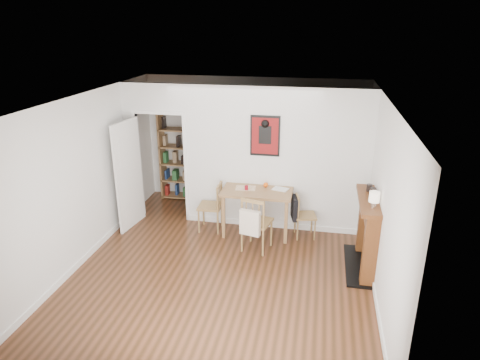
% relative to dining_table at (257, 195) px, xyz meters
% --- Properties ---
extents(ground, '(5.20, 5.20, 0.00)m').
position_rel_dining_table_xyz_m(ground, '(-0.32, -1.10, -0.74)').
color(ground, brown).
rests_on(ground, ground).
extents(room_shell, '(5.20, 5.20, 5.20)m').
position_rel_dining_table_xyz_m(room_shell, '(-0.22, 0.24, 0.56)').
color(room_shell, white).
rests_on(room_shell, ground).
extents(dining_table, '(1.23, 0.78, 0.84)m').
position_rel_dining_table_xyz_m(dining_table, '(0.00, 0.00, 0.00)').
color(dining_table, olive).
rests_on(dining_table, ground).
extents(chair_left, '(0.46, 0.46, 0.91)m').
position_rel_dining_table_xyz_m(chair_left, '(-0.86, -0.06, -0.28)').
color(chair_left, '#A3844C').
rests_on(chair_left, ground).
extents(chair_right, '(0.51, 0.47, 0.79)m').
position_rel_dining_table_xyz_m(chair_right, '(0.84, -0.00, -0.33)').
color(chair_right, '#A3844C').
rests_on(chair_right, ground).
extents(chair_front, '(0.59, 0.64, 0.98)m').
position_rel_dining_table_xyz_m(chair_front, '(0.08, -0.62, -0.24)').
color(chair_front, '#A3844C').
rests_on(chair_front, ground).
extents(bookshelf, '(0.82, 0.33, 1.95)m').
position_rel_dining_table_xyz_m(bookshelf, '(-1.87, 1.30, 0.22)').
color(bookshelf, olive).
rests_on(bookshelf, ground).
extents(fireplace, '(0.45, 1.25, 1.16)m').
position_rel_dining_table_xyz_m(fireplace, '(1.84, -0.85, -0.12)').
color(fireplace, '#5F2F16').
rests_on(fireplace, ground).
extents(red_glass, '(0.06, 0.06, 0.08)m').
position_rel_dining_table_xyz_m(red_glass, '(-0.19, -0.06, 0.14)').
color(red_glass, maroon).
rests_on(red_glass, dining_table).
extents(orange_fruit, '(0.08, 0.08, 0.08)m').
position_rel_dining_table_xyz_m(orange_fruit, '(0.12, 0.14, 0.14)').
color(orange_fruit, '#FF600D').
rests_on(orange_fruit, dining_table).
extents(placemat, '(0.38, 0.30, 0.00)m').
position_rel_dining_table_xyz_m(placemat, '(-0.22, 0.01, 0.10)').
color(placemat, beige).
rests_on(placemat, dining_table).
extents(notebook, '(0.31, 0.26, 0.01)m').
position_rel_dining_table_xyz_m(notebook, '(0.40, 0.07, 0.11)').
color(notebook, white).
rests_on(notebook, dining_table).
extents(mantel_lamp, '(0.15, 0.15, 0.23)m').
position_rel_dining_table_xyz_m(mantel_lamp, '(1.83, -1.17, 0.57)').
color(mantel_lamp, silver).
rests_on(mantel_lamp, fireplace).
extents(ceramic_jar_a, '(0.09, 0.09, 0.11)m').
position_rel_dining_table_xyz_m(ceramic_jar_a, '(1.86, -0.69, 0.48)').
color(ceramic_jar_a, black).
rests_on(ceramic_jar_a, fireplace).
extents(ceramic_jar_b, '(0.09, 0.09, 0.11)m').
position_rel_dining_table_xyz_m(ceramic_jar_b, '(1.82, -0.55, 0.48)').
color(ceramic_jar_b, black).
rests_on(ceramic_jar_b, fireplace).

